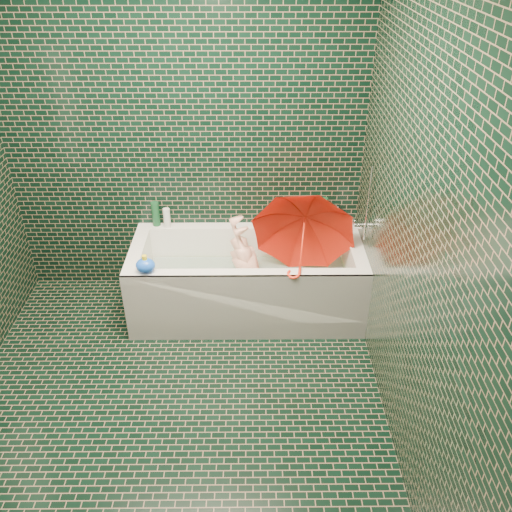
{
  "coord_description": "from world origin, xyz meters",
  "views": [
    {
      "loc": [
        0.49,
        -2.33,
        2.6
      ],
      "look_at": [
        0.51,
        0.82,
        0.6
      ],
      "focal_mm": 38.0,
      "sensor_mm": 36.0,
      "label": 1
    }
  ],
  "objects_px": {
    "bathtub": "(247,287)",
    "umbrella": "(302,245)",
    "rubber_duck": "(320,222)",
    "child": "(252,276)",
    "bath_toy": "(145,265)"
  },
  "relations": [
    {
      "from": "bathtub",
      "to": "umbrella",
      "type": "distance_m",
      "value": 0.58
    },
    {
      "from": "bathtub",
      "to": "bath_toy",
      "type": "distance_m",
      "value": 0.84
    },
    {
      "from": "umbrella",
      "to": "rubber_duck",
      "type": "relative_size",
      "value": 5.94
    },
    {
      "from": "bathtub",
      "to": "rubber_duck",
      "type": "distance_m",
      "value": 0.75
    },
    {
      "from": "umbrella",
      "to": "bath_toy",
      "type": "height_order",
      "value": "umbrella"
    },
    {
      "from": "child",
      "to": "bath_toy",
      "type": "distance_m",
      "value": 0.83
    },
    {
      "from": "rubber_duck",
      "to": "umbrella",
      "type": "bearing_deg",
      "value": -119.41
    },
    {
      "from": "bathtub",
      "to": "bath_toy",
      "type": "bearing_deg",
      "value": -156.13
    },
    {
      "from": "bathtub",
      "to": "bath_toy",
      "type": "xyz_separation_m",
      "value": [
        -0.68,
        -0.3,
        0.4
      ]
    },
    {
      "from": "bathtub",
      "to": "umbrella",
      "type": "xyz_separation_m",
      "value": [
        0.39,
        -0.08,
        0.42
      ]
    },
    {
      "from": "bathtub",
      "to": "bath_toy",
      "type": "relative_size",
      "value": 10.49
    },
    {
      "from": "bathtub",
      "to": "umbrella",
      "type": "height_order",
      "value": "umbrella"
    },
    {
      "from": "child",
      "to": "bath_toy",
      "type": "relative_size",
      "value": 5.68
    },
    {
      "from": "bath_toy",
      "to": "rubber_duck",
      "type": "bearing_deg",
      "value": 48.63
    },
    {
      "from": "child",
      "to": "bathtub",
      "type": "bearing_deg",
      "value": -92.55
    }
  ]
}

